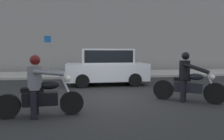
% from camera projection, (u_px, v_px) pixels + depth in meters
% --- Properties ---
extents(ground_plane, '(80.00, 80.00, 0.00)m').
position_uv_depth(ground_plane, '(110.00, 98.00, 7.09)').
color(ground_plane, '#242424').
extents(sidewalk_slab, '(40.00, 4.40, 0.14)m').
position_uv_depth(sidewalk_slab, '(94.00, 74.00, 14.96)').
color(sidewalk_slab, '#A8A399').
rests_on(sidewalk_slab, ground_plane).
extents(motorcycle_with_rider_gray, '(2.14, 0.70, 1.54)m').
position_uv_depth(motorcycle_with_rider_gray, '(40.00, 91.00, 5.03)').
color(motorcycle_with_rider_gray, black).
rests_on(motorcycle_with_rider_gray, ground_plane).
extents(motorcycle_with_rider_black_leather, '(1.94, 1.36, 1.62)m').
position_uv_depth(motorcycle_with_rider_black_leather, '(188.00, 82.00, 6.60)').
color(motorcycle_with_rider_black_leather, black).
rests_on(motorcycle_with_rider_black_leather, ground_plane).
extents(parked_hatchback_white, '(3.99, 1.76, 1.80)m').
position_uv_depth(parked_hatchback_white, '(107.00, 66.00, 10.17)').
color(parked_hatchback_white, silver).
rests_on(parked_hatchback_white, ground_plane).
extents(street_sign_post, '(0.44, 0.08, 2.66)m').
position_uv_depth(street_sign_post, '(48.00, 51.00, 13.72)').
color(street_sign_post, gray).
rests_on(street_sign_post, sidewalk_slab).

